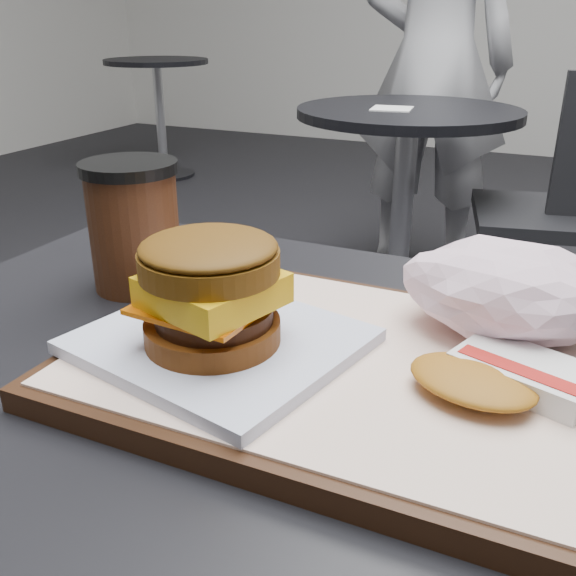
# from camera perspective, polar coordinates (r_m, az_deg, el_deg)

# --- Properties ---
(customer_table) EXTENTS (0.80, 0.60, 0.77)m
(customer_table) POSITION_cam_1_polar(r_m,az_deg,el_deg) (0.60, 0.74, -24.07)
(customer_table) COLOR #A5A5AA
(customer_table) RESTS_ON ground
(serving_tray) EXTENTS (0.38, 0.28, 0.02)m
(serving_tray) POSITION_cam_1_polar(r_m,az_deg,el_deg) (0.49, 4.06, -6.77)
(serving_tray) COLOR black
(serving_tray) RESTS_ON customer_table
(breakfast_sandwich) EXTENTS (0.22, 0.21, 0.09)m
(breakfast_sandwich) POSITION_cam_1_polar(r_m,az_deg,el_deg) (0.47, -6.61, -1.37)
(breakfast_sandwich) COLOR white
(breakfast_sandwich) RESTS_ON serving_tray
(hash_brown) EXTENTS (0.13, 0.11, 0.02)m
(hash_brown) POSITION_cam_1_polar(r_m,az_deg,el_deg) (0.45, 18.43, -7.44)
(hash_brown) COLOR white
(hash_brown) RESTS_ON serving_tray
(crumpled_wrapper) EXTENTS (0.16, 0.13, 0.07)m
(crumpled_wrapper) POSITION_cam_1_polar(r_m,az_deg,el_deg) (0.53, 18.94, -0.12)
(crumpled_wrapper) COLOR white
(crumpled_wrapper) RESTS_ON serving_tray
(coffee_cup) EXTENTS (0.09, 0.09, 0.13)m
(coffee_cup) POSITION_cam_1_polar(r_m,az_deg,el_deg) (0.64, -13.55, 5.75)
(coffee_cup) COLOR #3B1C0E
(coffee_cup) RESTS_ON customer_table
(neighbor_table) EXTENTS (0.70, 0.70, 0.75)m
(neighbor_table) POSITION_cam_1_polar(r_m,az_deg,el_deg) (2.14, 10.32, 10.16)
(neighbor_table) COLOR black
(neighbor_table) RESTS_ON ground
(napkin) EXTENTS (0.13, 0.13, 0.00)m
(napkin) POSITION_cam_1_polar(r_m,az_deg,el_deg) (2.06, 9.22, 15.46)
(napkin) COLOR white
(napkin) RESTS_ON neighbor_table
(neighbor_chair) EXTENTS (0.64, 0.50, 0.88)m
(neighbor_chair) POSITION_cam_1_polar(r_m,az_deg,el_deg) (2.07, 24.11, 6.95)
(neighbor_chair) COLOR #A0A0A5
(neighbor_chair) RESTS_ON ground
(patron) EXTENTS (0.63, 0.44, 1.68)m
(patron) POSITION_cam_1_polar(r_m,az_deg,el_deg) (2.72, 12.85, 18.94)
(patron) COLOR silver
(patron) RESTS_ON ground
(bg_table_mid) EXTENTS (0.66, 0.66, 0.75)m
(bg_table_mid) POSITION_cam_1_polar(r_m,az_deg,el_deg) (4.42, -11.46, 16.90)
(bg_table_mid) COLOR black
(bg_table_mid) RESTS_ON ground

